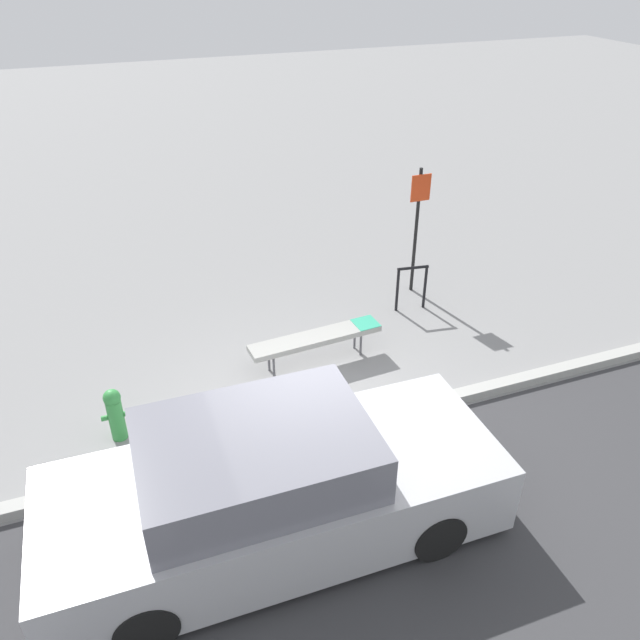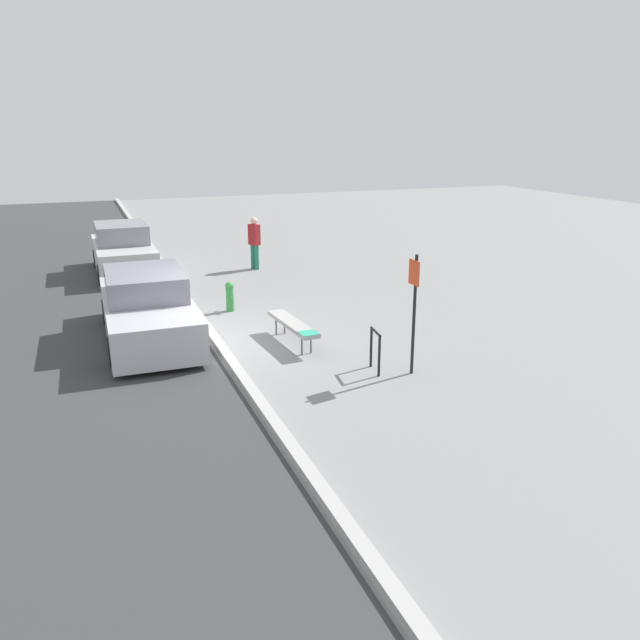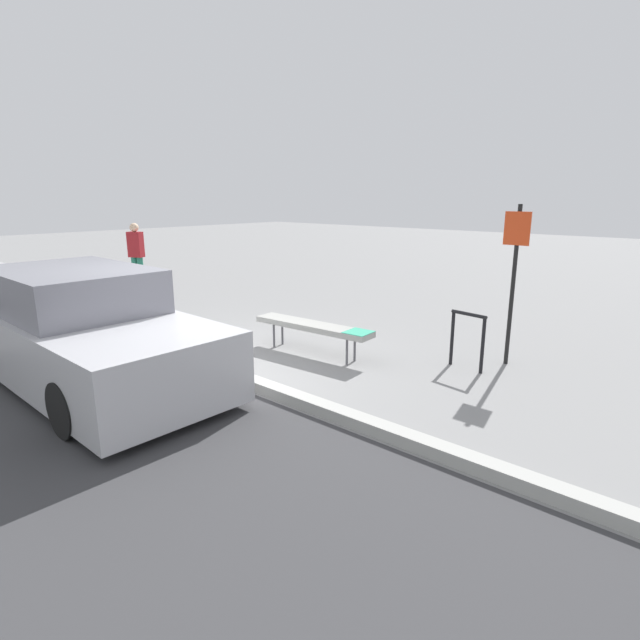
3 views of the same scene
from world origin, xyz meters
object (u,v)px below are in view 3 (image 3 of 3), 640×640
at_px(pedestrian, 136,253).
at_px(fire_hydrant, 168,308).
at_px(bike_rack, 467,335).
at_px(sign_post, 514,270).
at_px(bench, 313,327).
at_px(parked_car_near, 81,331).

bearing_deg(pedestrian, fire_hydrant, 132.07).
distance_m(bike_rack, sign_post, 1.12).
height_order(sign_post, fire_hydrant, sign_post).
distance_m(bike_rack, fire_hydrant, 5.33).
bearing_deg(bench, pedestrian, 166.43).
relative_size(bench, bike_rack, 2.52).
distance_m(bench, sign_post, 3.03).
relative_size(bench, sign_post, 0.90).
relative_size(pedestrian, parked_car_near, 0.36).
bearing_deg(bike_rack, bench, -155.73).
height_order(bench, fire_hydrant, fire_hydrant).
height_order(fire_hydrant, pedestrian, pedestrian).
distance_m(bike_rack, parked_car_near, 5.26).
bearing_deg(pedestrian, parked_car_near, 120.57).
bearing_deg(bench, sign_post, 28.24).
distance_m(bench, fire_hydrant, 3.06).
relative_size(bike_rack, parked_car_near, 0.17).
bearing_deg(fire_hydrant, bench, 12.73).
bearing_deg(bike_rack, parked_car_near, -133.70).
distance_m(bike_rack, pedestrian, 9.65).
bearing_deg(bike_rack, fire_hydrant, -162.33).
xyz_separation_m(fire_hydrant, pedestrian, (-4.57, 1.93, 0.51)).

